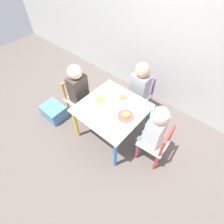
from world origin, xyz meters
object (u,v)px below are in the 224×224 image
object	(u,v)px
chair_orange	(78,99)
plate_right	(126,116)
kids_table	(112,111)
plate_back	(123,98)
child_right	(153,130)
plate_left	(99,99)
chair_red	(155,144)
child_back	(139,86)
child_left	(79,89)
chair_purple	(140,95)
storage_bin	(54,112)

from	to	relation	value
chair_orange	plate_right	world-z (taller)	chair_orange
kids_table	plate_back	bearing A→B (deg)	90.00
child_right	plate_right	world-z (taller)	child_right
plate_left	kids_table	bearing A→B (deg)	-0.00
chair_red	plate_back	world-z (taller)	chair_red
chair_red	chair_orange	bearing A→B (deg)	-90.89
chair_red	child_back	xyz separation A→B (m)	(-0.51, 0.42, 0.18)
kids_table	child_left	distance (m)	0.47
plate_right	chair_purple	bearing A→B (deg)	106.96
chair_purple	child_back	xyz separation A→B (m)	(-0.00, -0.06, 0.18)
chair_orange	storage_bin	size ratio (longest dim) A/B	1.84
chair_orange	chair_red	size ratio (longest dim) A/B	1.00
child_right	plate_back	size ratio (longest dim) A/B	4.74
storage_bin	chair_purple	bearing A→B (deg)	47.00
child_left	child_right	distance (m)	0.93
chair_purple	plate_left	distance (m)	0.59
child_left	plate_left	size ratio (longest dim) A/B	4.69
child_left	plate_back	bearing A→B (deg)	-69.77
kids_table	child_back	bearing A→B (deg)	88.39
plate_left	chair_orange	bearing A→B (deg)	-175.27
child_right	plate_left	distance (m)	0.64
kids_table	child_right	xyz separation A→B (m)	(0.46, 0.04, 0.05)
kids_table	plate_left	bearing A→B (deg)	180.00
child_right	storage_bin	xyz separation A→B (m)	(-1.20, -0.32, -0.36)
chair_purple	child_back	bearing A→B (deg)	-90.00
chair_orange	plate_back	size ratio (longest dim) A/B	3.35
kids_table	child_left	xyz separation A→B (m)	(-0.46, -0.03, 0.05)
chair_red	child_right	distance (m)	0.20
plate_left	storage_bin	world-z (taller)	plate_left
plate_back	chair_orange	bearing A→B (deg)	-158.76
kids_table	child_left	world-z (taller)	child_left
chair_orange	child_left	distance (m)	0.20
kids_table	plate_left	size ratio (longest dim) A/B	3.94
child_right	child_left	bearing A→B (deg)	-90.89
kids_table	child_back	size ratio (longest dim) A/B	0.86
kids_table	child_back	world-z (taller)	child_back
chair_purple	child_right	size ratio (longest dim) A/B	0.71
child_left	child_right	size ratio (longest dim) A/B	1.01
child_back	storage_bin	world-z (taller)	child_back
chair_red	child_left	xyz separation A→B (m)	(-0.99, -0.07, 0.19)
plate_back	storage_bin	size ratio (longest dim) A/B	0.55
child_back	plate_right	world-z (taller)	child_back
chair_red	child_right	xyz separation A→B (m)	(-0.06, -0.01, 0.19)
plate_back	child_left	bearing A→B (deg)	-156.61
chair_purple	plate_left	bearing A→B (deg)	-108.25
chair_purple	plate_back	size ratio (longest dim) A/B	3.35
chair_purple	plate_back	distance (m)	0.41
plate_back	plate_right	world-z (taller)	same
child_right	plate_right	distance (m)	0.29
chair_orange	child_back	bearing A→B (deg)	-50.65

